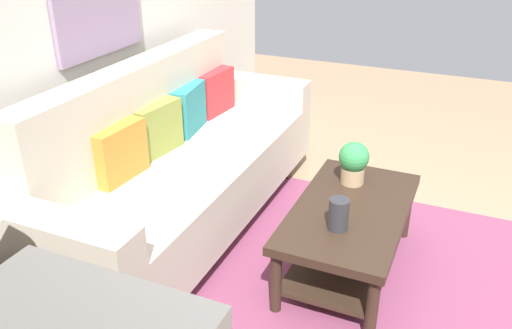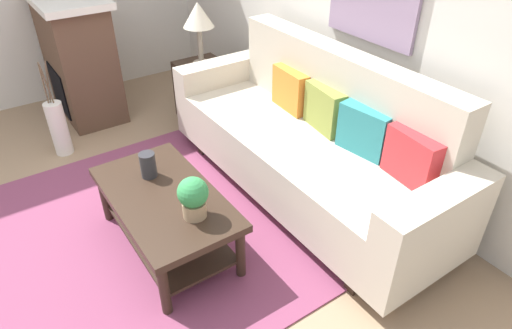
% 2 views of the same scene
% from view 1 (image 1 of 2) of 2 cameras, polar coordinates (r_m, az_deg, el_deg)
% --- Properties ---
extents(ground_plane, '(9.19, 9.19, 0.00)m').
position_cam_1_polar(ground_plane, '(3.05, 18.50, -15.21)').
color(ground_plane, '#9E7F60').
extents(wall_back, '(5.19, 0.10, 2.70)m').
position_cam_1_polar(wall_back, '(3.28, -20.13, 14.13)').
color(wall_back, silver).
rests_on(wall_back, ground_plane).
extents(area_rug, '(2.33, 2.08, 0.01)m').
position_cam_1_polar(area_rug, '(3.09, 9.10, -13.23)').
color(area_rug, '#843D5B').
rests_on(area_rug, ground_plane).
extents(couch, '(2.45, 0.84, 1.08)m').
position_cam_1_polar(couch, '(3.44, -8.48, -0.31)').
color(couch, beige).
rests_on(couch, ground_plane).
extents(throw_pillow_orange, '(0.37, 0.14, 0.32)m').
position_cam_1_polar(throw_pillow_orange, '(3.12, -14.44, 1.26)').
color(throw_pillow_orange, orange).
rests_on(throw_pillow_orange, couch).
extents(throw_pillow_olive, '(0.37, 0.16, 0.32)m').
position_cam_1_polar(throw_pillow_olive, '(3.40, -10.54, 3.81)').
color(throw_pillow_olive, olive).
rests_on(throw_pillow_olive, couch).
extents(throw_pillow_teal, '(0.37, 0.17, 0.32)m').
position_cam_1_polar(throw_pillow_teal, '(3.71, -7.25, 5.94)').
color(throw_pillow_teal, teal).
rests_on(throw_pillow_teal, couch).
extents(throw_pillow_crimson, '(0.37, 0.15, 0.32)m').
position_cam_1_polar(throw_pillow_crimson, '(4.03, -4.45, 7.73)').
color(throw_pillow_crimson, red).
rests_on(throw_pillow_crimson, couch).
extents(coffee_table, '(1.10, 0.60, 0.43)m').
position_cam_1_polar(coffee_table, '(3.08, 9.88, -6.35)').
color(coffee_table, '#332319').
rests_on(coffee_table, ground_plane).
extents(tabletop_vase, '(0.10, 0.10, 0.17)m').
position_cam_1_polar(tabletop_vase, '(2.78, 8.74, -5.26)').
color(tabletop_vase, '#2D2D33').
rests_on(tabletop_vase, coffee_table).
extents(potted_plant_tabletop, '(0.18, 0.18, 0.26)m').
position_cam_1_polar(potted_plant_tabletop, '(3.21, 10.33, 0.33)').
color(potted_plant_tabletop, tan).
rests_on(potted_plant_tabletop, coffee_table).
extents(framed_painting, '(0.76, 0.03, 0.64)m').
position_cam_1_polar(framed_painting, '(3.40, -16.63, 16.52)').
color(framed_painting, gray).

